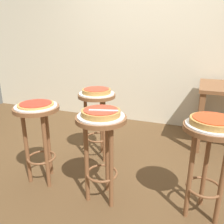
% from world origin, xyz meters
% --- Properties ---
extents(ground_plane, '(6.00, 6.00, 0.00)m').
position_xyz_m(ground_plane, '(0.00, 0.00, 0.00)').
color(ground_plane, brown).
extents(back_wall, '(6.00, 0.10, 3.00)m').
position_xyz_m(back_wall, '(0.00, 1.65, 1.50)').
color(back_wall, beige).
rests_on(back_wall, ground_plane).
extents(stool_foreground, '(0.39, 0.39, 0.74)m').
position_xyz_m(stool_foreground, '(0.07, -0.36, 0.55)').
color(stool_foreground, brown).
rests_on(stool_foreground, ground_plane).
extents(serving_plate_foreground, '(0.36, 0.36, 0.01)m').
position_xyz_m(serving_plate_foreground, '(0.07, -0.36, 0.75)').
color(serving_plate_foreground, silver).
rests_on(serving_plate_foreground, stool_foreground).
extents(pizza_foreground, '(0.30, 0.30, 0.05)m').
position_xyz_m(pizza_foreground, '(0.07, -0.36, 0.78)').
color(pizza_foreground, '#B78442').
rests_on(pizza_foreground, serving_plate_foreground).
extents(stool_middle, '(0.39, 0.39, 0.74)m').
position_xyz_m(stool_middle, '(-0.56, -0.32, 0.55)').
color(stool_middle, brown).
rests_on(stool_middle, ground_plane).
extents(serving_plate_middle, '(0.36, 0.36, 0.01)m').
position_xyz_m(serving_plate_middle, '(-0.56, -0.32, 0.75)').
color(serving_plate_middle, silver).
rests_on(serving_plate_middle, stool_middle).
extents(pizza_middle, '(0.31, 0.31, 0.02)m').
position_xyz_m(pizza_middle, '(-0.56, -0.32, 0.77)').
color(pizza_middle, tan).
rests_on(pizza_middle, serving_plate_middle).
extents(stool_leftside, '(0.39, 0.39, 0.74)m').
position_xyz_m(stool_leftside, '(0.86, -0.25, 0.55)').
color(stool_leftside, brown).
rests_on(stool_leftside, ground_plane).
extents(serving_plate_leftside, '(0.37, 0.37, 0.01)m').
position_xyz_m(serving_plate_leftside, '(0.86, -0.25, 0.75)').
color(serving_plate_leftside, silver).
rests_on(serving_plate_leftside, stool_leftside).
extents(pizza_leftside, '(0.31, 0.31, 0.05)m').
position_xyz_m(pizza_leftside, '(0.86, -0.25, 0.78)').
color(pizza_leftside, '#B78442').
rests_on(pizza_leftside, serving_plate_leftside).
extents(stool_rear, '(0.39, 0.39, 0.74)m').
position_xyz_m(stool_rear, '(-0.25, 0.28, 0.55)').
color(stool_rear, brown).
rests_on(stool_rear, ground_plane).
extents(serving_plate_rear, '(0.37, 0.37, 0.01)m').
position_xyz_m(serving_plate_rear, '(-0.25, 0.28, 0.75)').
color(serving_plate_rear, white).
rests_on(serving_plate_rear, stool_rear).
extents(pizza_rear, '(0.30, 0.30, 0.05)m').
position_xyz_m(pizza_rear, '(-0.25, 0.28, 0.78)').
color(pizza_rear, '#B78442').
rests_on(pizza_rear, serving_plate_rear).
extents(pizza_server_knife, '(0.22, 0.08, 0.01)m').
position_xyz_m(pizza_server_knife, '(0.10, -0.38, 0.80)').
color(pizza_server_knife, silver).
rests_on(pizza_server_knife, pizza_foreground).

